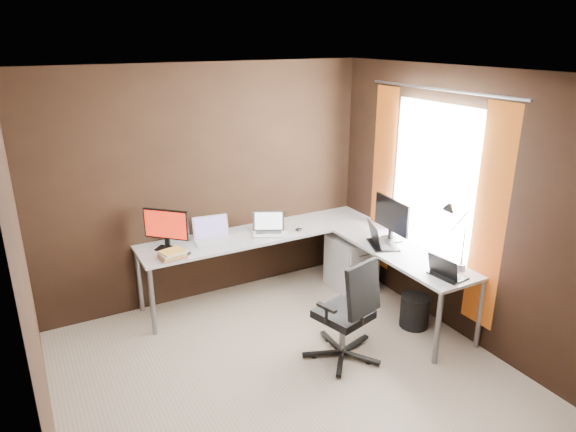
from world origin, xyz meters
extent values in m
cube|color=tan|center=(0.00, 0.00, 0.00)|extent=(3.60, 3.60, 0.00)
cube|color=white|center=(0.00, 0.00, 2.50)|extent=(3.60, 3.60, 0.00)
cube|color=black|center=(0.00, 1.80, 1.25)|extent=(3.60, 0.00, 2.50)
cube|color=black|center=(0.00, -1.80, 1.25)|extent=(3.60, 0.00, 2.50)
cube|color=black|center=(-1.80, 0.00, 1.25)|extent=(0.00, 3.60, 2.50)
cube|color=black|center=(1.80, 0.00, 1.25)|extent=(0.00, 3.60, 2.50)
cube|color=white|center=(1.79, 0.35, 1.45)|extent=(0.00, 1.00, 1.30)
cube|color=orange|center=(1.75, -0.38, 1.25)|extent=(0.01, 0.35, 2.00)
cube|color=orange|center=(1.75, 1.07, 1.25)|extent=(0.01, 0.35, 2.00)
cylinder|color=slate|center=(1.75, 0.35, 2.28)|extent=(0.02, 1.90, 0.02)
cube|color=silver|center=(0.48, 1.50, 0.71)|extent=(2.65, 0.60, 0.03)
cube|color=silver|center=(1.50, 0.38, 0.71)|extent=(0.60, 1.65, 0.03)
cylinder|color=slate|center=(-0.81, 1.24, 0.35)|extent=(0.05, 0.05, 0.70)
cylinder|color=slate|center=(-0.81, 1.76, 0.35)|extent=(0.05, 0.05, 0.70)
cylinder|color=slate|center=(1.24, -0.41, 0.35)|extent=(0.05, 0.05, 0.70)
cylinder|color=slate|center=(1.76, -0.41, 0.35)|extent=(0.05, 0.05, 0.70)
cylinder|color=slate|center=(1.76, 1.76, 0.35)|extent=(0.05, 0.05, 0.70)
cube|color=silver|center=(1.43, 1.15, 0.30)|extent=(0.42, 0.50, 0.60)
cube|color=black|center=(-0.55, 1.53, 0.74)|extent=(0.24, 0.24, 0.01)
cube|color=black|center=(-0.54, 1.55, 0.79)|extent=(0.05, 0.05, 0.09)
cube|color=black|center=(-0.54, 1.55, 0.99)|extent=(0.36, 0.34, 0.30)
cube|color=red|center=(-0.55, 1.54, 0.99)|extent=(0.32, 0.31, 0.27)
cube|color=black|center=(1.58, 0.66, 0.74)|extent=(0.15, 0.22, 0.01)
cube|color=black|center=(1.56, 0.66, 0.79)|extent=(0.03, 0.05, 0.09)
cube|color=black|center=(1.56, 0.66, 1.01)|extent=(0.06, 0.55, 0.34)
cube|color=#25239F|center=(1.57, 0.66, 1.01)|extent=(0.04, 0.52, 0.31)
cube|color=silver|center=(-0.08, 1.50, 0.74)|extent=(0.40, 0.31, 0.02)
cube|color=silver|center=(-0.06, 1.60, 0.86)|extent=(0.38, 0.12, 0.23)
cube|color=slate|center=(-0.06, 1.59, 0.86)|extent=(0.33, 0.10, 0.20)
cube|color=silver|center=(0.52, 1.41, 0.74)|extent=(0.41, 0.36, 0.02)
cube|color=silver|center=(0.56, 1.49, 0.85)|extent=(0.33, 0.21, 0.21)
cube|color=white|center=(0.56, 1.49, 0.85)|extent=(0.29, 0.18, 0.18)
cube|color=black|center=(1.40, 0.58, 0.74)|extent=(0.37, 0.43, 0.02)
cube|color=black|center=(1.31, 0.62, 0.86)|extent=(0.20, 0.36, 0.22)
cube|color=#1F223E|center=(1.32, 0.62, 0.86)|extent=(0.17, 0.31, 0.19)
cube|color=black|center=(1.46, -0.25, 0.74)|extent=(0.25, 0.33, 0.02)
cube|color=black|center=(1.38, -0.26, 0.84)|extent=(0.09, 0.31, 0.19)
cube|color=#C4536E|center=(1.39, -0.25, 0.84)|extent=(0.08, 0.27, 0.16)
cube|color=tan|center=(-0.56, 1.30, 0.74)|extent=(0.25, 0.20, 0.02)
cube|color=gold|center=(-0.56, 1.30, 0.76)|extent=(0.24, 0.20, 0.02)
cube|color=beige|center=(-0.56, 1.30, 0.78)|extent=(0.26, 0.22, 0.02)
cube|color=gold|center=(-0.56, 1.30, 0.80)|extent=(0.25, 0.21, 0.01)
ellipsoid|color=black|center=(-0.42, 1.30, 0.75)|extent=(0.10, 0.08, 0.03)
ellipsoid|color=black|center=(0.85, 1.34, 0.75)|extent=(0.09, 0.06, 0.03)
cylinder|color=slate|center=(1.65, -0.22, 0.76)|extent=(0.09, 0.09, 0.06)
cylinder|color=slate|center=(1.65, -0.22, 0.97)|extent=(0.02, 0.02, 0.34)
cylinder|color=slate|center=(1.60, -0.19, 1.20)|extent=(0.02, 0.19, 0.26)
cone|color=slate|center=(1.55, -0.12, 1.29)|extent=(0.11, 0.14, 0.14)
cylinder|color=slate|center=(0.58, 0.08, 0.23)|extent=(0.05, 0.05, 0.34)
cube|color=black|center=(0.58, 0.08, 0.43)|extent=(0.51, 0.51, 0.07)
cube|color=black|center=(0.64, -0.11, 0.74)|extent=(0.40, 0.20, 0.46)
cylinder|color=black|center=(1.50, 0.15, 0.16)|extent=(0.31, 0.31, 0.33)
camera|label=1|loc=(-1.74, -3.17, 2.76)|focal=32.00mm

